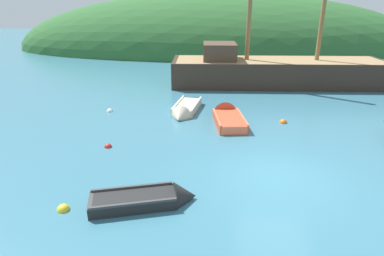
{
  "coord_description": "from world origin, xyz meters",
  "views": [
    {
      "loc": [
        -1.9,
        -9.76,
        5.47
      ],
      "look_at": [
        -3.23,
        3.92,
        0.15
      ],
      "focal_mm": 30.68,
      "sensor_mm": 36.0,
      "label": 1
    }
  ],
  "objects_px": {
    "sailing_ship": "(274,75)",
    "buoy_red": "(108,147)",
    "buoy_orange": "(283,123)",
    "rowboat_outer_left": "(150,200)",
    "rowboat_portside": "(185,111)",
    "buoy_white": "(110,112)",
    "buoy_yellow": "(63,210)",
    "rowboat_outer_right": "(227,118)"
  },
  "relations": [
    {
      "from": "rowboat_outer_left",
      "to": "rowboat_outer_right",
      "type": "bearing_deg",
      "value": 55.84
    },
    {
      "from": "buoy_red",
      "to": "buoy_yellow",
      "type": "xyz_separation_m",
      "value": [
        0.18,
        -4.26,
        0.0
      ]
    },
    {
      "from": "sailing_ship",
      "to": "buoy_red",
      "type": "height_order",
      "value": "sailing_ship"
    },
    {
      "from": "rowboat_portside",
      "to": "rowboat_outer_left",
      "type": "distance_m",
      "value": 8.32
    },
    {
      "from": "rowboat_portside",
      "to": "buoy_yellow",
      "type": "height_order",
      "value": "rowboat_portside"
    },
    {
      "from": "sailing_ship",
      "to": "buoy_red",
      "type": "relative_size",
      "value": 56.62
    },
    {
      "from": "buoy_red",
      "to": "buoy_white",
      "type": "bearing_deg",
      "value": 107.94
    },
    {
      "from": "buoy_white",
      "to": "buoy_orange",
      "type": "height_order",
      "value": "buoy_orange"
    },
    {
      "from": "rowboat_portside",
      "to": "buoy_white",
      "type": "relative_size",
      "value": 10.57
    },
    {
      "from": "buoy_red",
      "to": "buoy_white",
      "type": "height_order",
      "value": "buoy_white"
    },
    {
      "from": "sailing_ship",
      "to": "buoy_yellow",
      "type": "distance_m",
      "value": 17.6
    },
    {
      "from": "rowboat_outer_left",
      "to": "buoy_white",
      "type": "xyz_separation_m",
      "value": [
        -3.96,
        8.16,
        -0.11
      ]
    },
    {
      "from": "sailing_ship",
      "to": "rowboat_portside",
      "type": "xyz_separation_m",
      "value": [
        -5.49,
        -6.86,
        -0.54
      ]
    },
    {
      "from": "sailing_ship",
      "to": "rowboat_outer_left",
      "type": "relative_size",
      "value": 5.4
    },
    {
      "from": "sailing_ship",
      "to": "buoy_orange",
      "type": "distance_m",
      "value": 7.94
    },
    {
      "from": "rowboat_portside",
      "to": "buoy_orange",
      "type": "xyz_separation_m",
      "value": [
        4.9,
        -1.03,
        -0.12
      ]
    },
    {
      "from": "rowboat_outer_right",
      "to": "buoy_white",
      "type": "relative_size",
      "value": 10.41
    },
    {
      "from": "sailing_ship",
      "to": "rowboat_portside",
      "type": "height_order",
      "value": "sailing_ship"
    },
    {
      "from": "buoy_orange",
      "to": "rowboat_outer_left",
      "type": "bearing_deg",
      "value": -124.14
    },
    {
      "from": "sailing_ship",
      "to": "rowboat_outer_left",
      "type": "height_order",
      "value": "sailing_ship"
    },
    {
      "from": "rowboat_outer_right",
      "to": "rowboat_outer_left",
      "type": "bearing_deg",
      "value": 153.2
    },
    {
      "from": "rowboat_outer_left",
      "to": "buoy_yellow",
      "type": "height_order",
      "value": "rowboat_outer_left"
    },
    {
      "from": "rowboat_outer_left",
      "to": "buoy_orange",
      "type": "bearing_deg",
      "value": 38.99
    },
    {
      "from": "rowboat_outer_right",
      "to": "buoy_white",
      "type": "height_order",
      "value": "rowboat_outer_right"
    },
    {
      "from": "rowboat_outer_right",
      "to": "buoy_red",
      "type": "bearing_deg",
      "value": 116.91
    },
    {
      "from": "rowboat_portside",
      "to": "buoy_orange",
      "type": "distance_m",
      "value": 5.01
    },
    {
      "from": "rowboat_portside",
      "to": "buoy_white",
      "type": "xyz_separation_m",
      "value": [
        -4.0,
        -0.16,
        -0.12
      ]
    },
    {
      "from": "rowboat_outer_right",
      "to": "buoy_yellow",
      "type": "xyz_separation_m",
      "value": [
        -4.6,
        -7.79,
        -0.14
      ]
    },
    {
      "from": "rowboat_portside",
      "to": "buoy_red",
      "type": "bearing_deg",
      "value": -22.46
    },
    {
      "from": "buoy_yellow",
      "to": "buoy_white",
      "type": "distance_m",
      "value": 8.85
    },
    {
      "from": "rowboat_outer_right",
      "to": "rowboat_portside",
      "type": "bearing_deg",
      "value": 54.67
    },
    {
      "from": "buoy_white",
      "to": "buoy_orange",
      "type": "xyz_separation_m",
      "value": [
        8.9,
        -0.87,
        0.0
      ]
    },
    {
      "from": "buoy_red",
      "to": "rowboat_outer_right",
      "type": "bearing_deg",
      "value": 36.41
    },
    {
      "from": "buoy_red",
      "to": "sailing_ship",
      "type": "bearing_deg",
      "value": 54.89
    },
    {
      "from": "buoy_red",
      "to": "buoy_yellow",
      "type": "bearing_deg",
      "value": -87.62
    },
    {
      "from": "buoy_red",
      "to": "buoy_white",
      "type": "distance_m",
      "value": 4.66
    },
    {
      "from": "rowboat_outer_right",
      "to": "sailing_ship",
      "type": "bearing_deg",
      "value": -31.95
    },
    {
      "from": "rowboat_outer_right",
      "to": "buoy_red",
      "type": "relative_size",
      "value": 10.97
    },
    {
      "from": "rowboat_outer_left",
      "to": "buoy_red",
      "type": "relative_size",
      "value": 10.48
    },
    {
      "from": "buoy_yellow",
      "to": "buoy_white",
      "type": "height_order",
      "value": "buoy_yellow"
    },
    {
      "from": "sailing_ship",
      "to": "buoy_white",
      "type": "distance_m",
      "value": 11.83
    },
    {
      "from": "rowboat_outer_right",
      "to": "buoy_yellow",
      "type": "relative_size",
      "value": 9.51
    }
  ]
}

